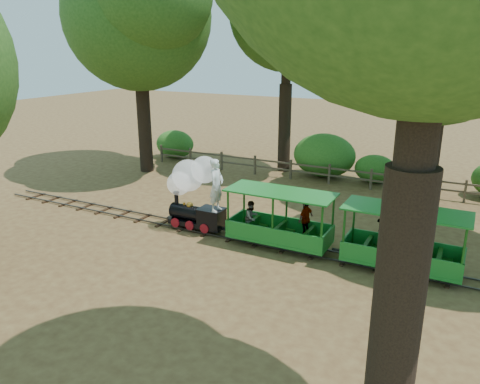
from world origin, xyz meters
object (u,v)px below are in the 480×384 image
at_px(carriage_front, 279,224).
at_px(carriage_rear, 400,246).
at_px(fence, 310,170).
at_px(locomotive, 195,187).

height_order(carriage_front, carriage_rear, same).
bearing_deg(carriage_rear, fence, 124.91).
relative_size(locomotive, carriage_front, 0.80).
relative_size(locomotive, carriage_rear, 0.80).
height_order(locomotive, carriage_front, locomotive).
xyz_separation_m(carriage_rear, fence, (-5.58, 7.99, -0.22)).
height_order(locomotive, fence, locomotive).
bearing_deg(locomotive, fence, 78.66).
bearing_deg(carriage_rear, locomotive, 179.63).
bearing_deg(fence, locomotive, -101.34).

